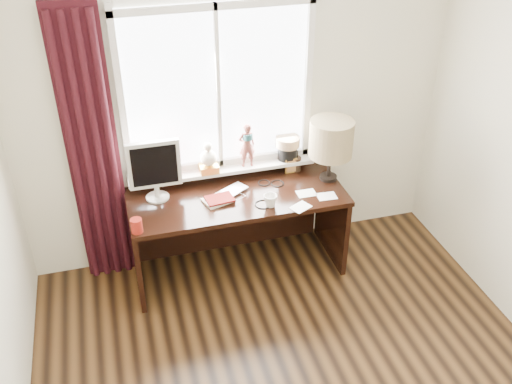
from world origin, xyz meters
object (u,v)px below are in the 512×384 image
object	(u,v)px
laptop	(230,192)
desk	(234,214)
monitor	(154,167)
red_cup	(137,226)
table_lamp	(331,139)
mug	(270,200)

from	to	relation	value
laptop	desk	bearing A→B (deg)	22.67
laptop	monitor	bearing A→B (deg)	140.64
monitor	red_cup	bearing A→B (deg)	-115.95
red_cup	monitor	bearing A→B (deg)	64.05
laptop	table_lamp	xyz separation A→B (m)	(0.83, 0.00, 0.35)
laptop	red_cup	distance (m)	0.81
mug	red_cup	xyz separation A→B (m)	(-1.01, -0.06, 0.00)
desk	monitor	distance (m)	0.80
desk	red_cup	bearing A→B (deg)	-154.60
red_cup	monitor	xyz separation A→B (m)	(0.20, 0.40, 0.22)
mug	red_cup	world-z (taller)	red_cup
monitor	table_lamp	xyz separation A→B (m)	(1.38, -0.09, 0.09)
desk	mug	bearing A→B (deg)	-57.07
monitor	table_lamp	distance (m)	1.39
desk	table_lamp	distance (m)	0.99
red_cup	monitor	world-z (taller)	monitor
desk	table_lamp	xyz separation A→B (m)	(0.78, -0.06, 0.61)
mug	red_cup	size ratio (longest dim) A/B	0.97
mug	laptop	bearing A→B (deg)	135.44
red_cup	desk	xyz separation A→B (m)	(0.80, 0.38, -0.30)
table_lamp	monitor	bearing A→B (deg)	176.45
mug	desk	xyz separation A→B (m)	(-0.21, 0.32, -0.30)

